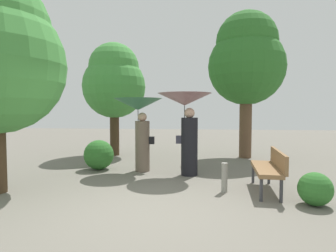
% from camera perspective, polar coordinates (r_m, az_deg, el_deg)
% --- Properties ---
extents(ground_plane, '(40.00, 40.00, 0.00)m').
position_cam_1_polar(ground_plane, '(4.89, -4.65, -16.37)').
color(ground_plane, '#6B665B').
extents(person_left, '(1.29, 1.29, 1.95)m').
position_cam_1_polar(person_left, '(7.65, -5.75, 2.02)').
color(person_left, '#6B5B4C').
rests_on(person_left, ground).
extents(person_right, '(1.35, 1.35, 2.06)m').
position_cam_1_polar(person_right, '(7.14, 3.64, 2.40)').
color(person_right, black).
rests_on(person_right, ground).
extents(park_bench, '(0.60, 1.53, 0.83)m').
position_cam_1_polar(park_bench, '(6.11, 19.72, -7.62)').
color(park_bench, '#38383D').
rests_on(park_bench, ground).
extents(tree_near_right, '(2.59, 2.59, 4.98)m').
position_cam_1_polar(tree_near_right, '(10.29, 15.40, 12.69)').
color(tree_near_right, brown).
rests_on(tree_near_right, ground).
extents(tree_mid_left, '(2.25, 2.25, 4.05)m').
position_cam_1_polar(tree_mid_left, '(10.55, -10.73, 8.83)').
color(tree_mid_left, '#42301E').
rests_on(tree_mid_left, ground).
extents(bush_path_left, '(0.82, 0.82, 0.82)m').
position_cam_1_polar(bush_path_left, '(8.12, -13.65, -5.61)').
color(bush_path_left, '#2D6B28').
rests_on(bush_path_left, ground).
extents(bush_path_right, '(0.57, 0.57, 0.57)m').
position_cam_1_polar(bush_path_right, '(5.60, 27.33, -11.12)').
color(bush_path_right, '#2D6B28').
rests_on(bush_path_right, ground).
extents(path_marker_post, '(0.12, 0.12, 0.59)m').
position_cam_1_polar(path_marker_post, '(5.87, 11.20, -10.07)').
color(path_marker_post, gray).
rests_on(path_marker_post, ground).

